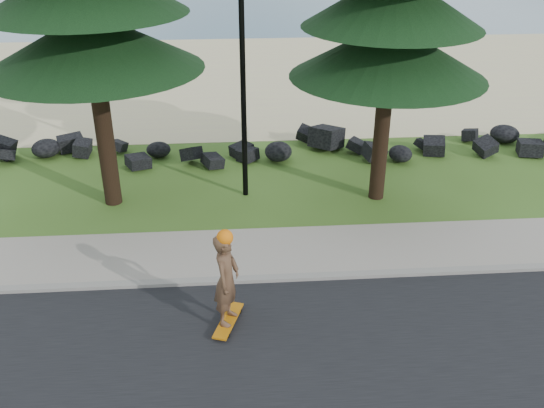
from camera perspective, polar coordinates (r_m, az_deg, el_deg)
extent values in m
plane|color=#39591B|center=(13.69, -2.04, -5.14)|extent=(160.00, 160.00, 0.00)
cube|color=gray|center=(12.92, -1.87, -7.12)|extent=(160.00, 0.20, 0.10)
cube|color=gray|center=(13.84, -2.07, -4.55)|extent=(160.00, 2.00, 0.08)
cube|color=beige|center=(27.03, -3.34, 11.81)|extent=(160.00, 15.00, 0.01)
cylinder|color=black|center=(15.09, -2.82, 14.59)|extent=(0.14, 0.14, 8.00)
cube|color=#BB690B|center=(11.76, -4.13, -10.88)|extent=(0.62, 1.14, 0.04)
imported|color=brown|center=(11.19, -4.29, -7.09)|extent=(0.64, 0.78, 1.86)
sphere|color=orange|center=(10.71, -4.46, -3.17)|extent=(0.30, 0.30, 0.30)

